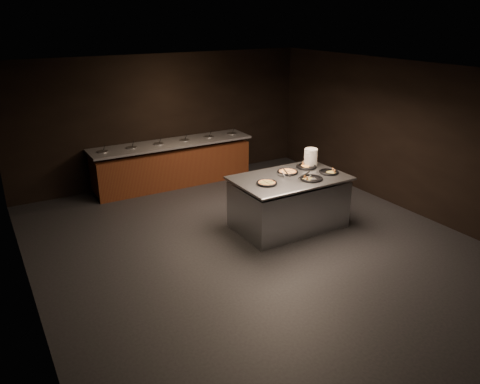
{
  "coord_description": "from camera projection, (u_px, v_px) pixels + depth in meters",
  "views": [
    {
      "loc": [
        -3.81,
        -6.01,
        3.74
      ],
      "look_at": [
        -0.13,
        0.3,
        0.92
      ],
      "focal_mm": 35.0,
      "sensor_mm": 36.0,
      "label": 1
    }
  ],
  "objects": [
    {
      "name": "server_left",
      "position": [
        285.0,
        173.0,
        8.35
      ],
      "size": [
        0.1,
        0.32,
        0.15
      ],
      "rotation": [
        0.0,
        0.0,
        1.68
      ],
      "color": "#B7BABF",
      "rests_on": "serving_counter"
    },
    {
      "name": "pan_cheese_whole",
      "position": [
        288.0,
        172.0,
        8.6
      ],
      "size": [
        0.39,
        0.39,
        0.04
      ],
      "rotation": [
        0.0,
        0.0,
        0.01
      ],
      "color": "black",
      "rests_on": "serving_counter"
    },
    {
      "name": "pan_veggie_whole",
      "position": [
        267.0,
        183.0,
        8.04
      ],
      "size": [
        0.36,
        0.36,
        0.04
      ],
      "rotation": [
        0.0,
        0.0,
        -0.01
      ],
      "color": "black",
      "rests_on": "serving_counter"
    },
    {
      "name": "pan_veggie_slices",
      "position": [
        329.0,
        172.0,
        8.59
      ],
      "size": [
        0.36,
        0.36,
        0.04
      ],
      "rotation": [
        0.0,
        0.0,
        -0.78
      ],
      "color": "black",
      "rests_on": "serving_counter"
    },
    {
      "name": "serving_counter",
      "position": [
        289.0,
        203.0,
        8.57
      ],
      "size": [
        2.03,
        1.3,
        0.97
      ],
      "rotation": [
        0.0,
        0.0,
        0.01
      ],
      "color": "#B7BABF",
      "rests_on": "ground"
    },
    {
      "name": "pan_cheese_slices_a",
      "position": [
        306.0,
        166.0,
        8.9
      ],
      "size": [
        0.39,
        0.39,
        0.04
      ],
      "rotation": [
        0.0,
        0.0,
        0.74
      ],
      "color": "black",
      "rests_on": "serving_counter"
    },
    {
      "name": "salad_bar",
      "position": [
        173.0,
        166.0,
        10.7
      ],
      "size": [
        3.7,
        0.83,
        1.18
      ],
      "color": "#512B13",
      "rests_on": "ground"
    },
    {
      "name": "pan_cheese_slices_b",
      "position": [
        311.0,
        178.0,
        8.27
      ],
      "size": [
        0.41,
        0.41,
        0.04
      ],
      "rotation": [
        0.0,
        0.0,
        2.59
      ],
      "color": "black",
      "rests_on": "serving_counter"
    },
    {
      "name": "room",
      "position": [
        256.0,
        165.0,
        7.46
      ],
      "size": [
        7.02,
        8.02,
        2.92
      ],
      "color": "black",
      "rests_on": "ground"
    },
    {
      "name": "plate_stack",
      "position": [
        311.0,
        157.0,
        8.99
      ],
      "size": [
        0.25,
        0.25,
        0.32
      ],
      "primitive_type": "cylinder",
      "color": "silver",
      "rests_on": "serving_counter"
    },
    {
      "name": "server_right",
      "position": [
        306.0,
        176.0,
        8.18
      ],
      "size": [
        0.35,
        0.15,
        0.17
      ],
      "rotation": [
        0.0,
        0.0,
        -0.26
      ],
      "color": "#B7BABF",
      "rests_on": "serving_counter"
    }
  ]
}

